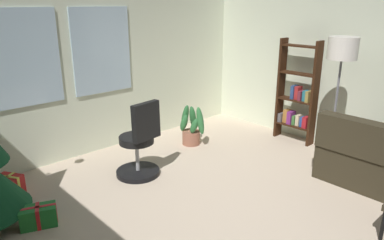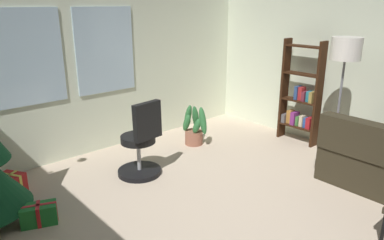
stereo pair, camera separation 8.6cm
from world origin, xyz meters
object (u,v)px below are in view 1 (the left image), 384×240
gift_box_green (39,216)px  potted_plant (191,129)px  floor_lamp (342,57)px  office_chair (140,147)px  bookshelf (297,97)px  gift_box_red (9,187)px

gift_box_green → potted_plant: (2.61, 0.57, 0.15)m
floor_lamp → office_chair: bearing=144.3°
potted_plant → office_chair: bearing=-163.9°
gift_box_green → floor_lamp: bearing=-20.2°
bookshelf → potted_plant: 1.73m
office_chair → bookshelf: 2.65m
bookshelf → potted_plant: bearing=143.3°
potted_plant → gift_box_green: bearing=-167.8°
office_chair → potted_plant: (1.22, 0.35, -0.14)m
gift_box_red → potted_plant: size_ratio=0.54×
gift_box_red → gift_box_green: bearing=-88.4°
floor_lamp → potted_plant: bearing=115.0°
gift_box_red → bookshelf: (3.97, -1.23, 0.59)m
office_chair → floor_lamp: floor_lamp is taller
gift_box_red → floor_lamp: (3.49, -2.08, 1.35)m
office_chair → gift_box_green: bearing=-171.2°
office_chair → floor_lamp: (2.08, -1.49, 1.08)m
floor_lamp → potted_plant: size_ratio=2.67×
floor_lamp → potted_plant: (-0.86, 1.84, -1.22)m
bookshelf → office_chair: bearing=165.8°
potted_plant → floor_lamp: bearing=-65.0°
gift_box_red → office_chair: 1.55m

